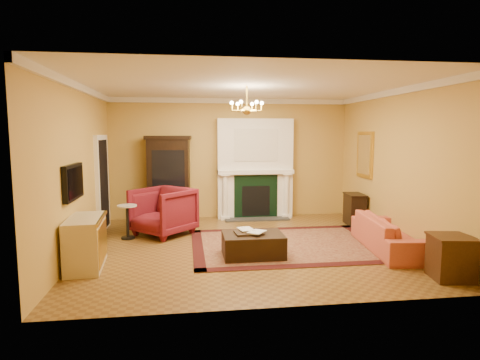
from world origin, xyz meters
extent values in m
cube|color=brown|center=(0.00, 0.00, -0.01)|extent=(6.00, 5.50, 0.02)
cube|color=white|center=(0.00, 0.00, 3.01)|extent=(6.00, 5.50, 0.02)
cube|color=#BF9344|center=(0.00, 2.76, 1.50)|extent=(6.00, 0.02, 3.00)
cube|color=#BF9344|center=(0.00, -2.76, 1.50)|extent=(6.00, 0.02, 3.00)
cube|color=#BF9344|center=(-3.01, 0.00, 1.50)|extent=(0.02, 5.50, 3.00)
cube|color=#BF9344|center=(3.01, 0.00, 1.50)|extent=(0.02, 5.50, 3.00)
cube|color=white|center=(0.60, 2.59, 1.25)|extent=(1.90, 0.32, 2.50)
cube|color=silver|center=(0.60, 2.42, 1.85)|extent=(1.10, 0.01, 0.80)
cube|color=black|center=(0.60, 2.42, 0.55)|extent=(1.10, 0.02, 1.10)
cube|color=black|center=(0.60, 2.42, 0.45)|extent=(0.70, 0.02, 0.75)
cube|color=#333333|center=(0.60, 2.30, 0.02)|extent=(1.60, 0.50, 0.04)
cube|color=white|center=(0.60, 2.53, 1.18)|extent=(1.90, 0.44, 0.10)
cylinder|color=white|center=(-0.18, 2.41, 0.59)|extent=(0.14, 0.14, 1.18)
cylinder|color=white|center=(1.38, 2.41, 0.59)|extent=(0.14, 0.14, 1.18)
cube|color=white|center=(0.00, 2.71, 2.94)|extent=(6.00, 0.08, 0.12)
cube|color=white|center=(-2.96, 0.00, 2.94)|extent=(0.08, 5.50, 0.12)
cube|color=white|center=(2.96, 0.00, 2.94)|extent=(0.08, 5.50, 0.12)
cube|color=silver|center=(-2.96, 1.70, 1.05)|extent=(0.08, 1.05, 2.10)
cube|color=black|center=(-2.92, 1.70, 1.02)|extent=(0.02, 0.85, 1.95)
cube|color=black|center=(-2.95, -0.60, 1.35)|extent=(0.08, 0.95, 0.58)
cube|color=black|center=(-2.90, -0.60, 1.35)|extent=(0.01, 0.85, 0.48)
cube|color=gold|center=(2.97, 1.40, 1.65)|extent=(0.05, 0.76, 1.05)
cube|color=white|center=(2.94, 1.40, 1.65)|extent=(0.01, 0.62, 0.90)
cylinder|color=gold|center=(0.00, 0.00, 2.80)|extent=(0.03, 0.03, 0.40)
sphere|color=gold|center=(0.00, 0.00, 2.55)|extent=(0.16, 0.16, 0.16)
sphere|color=#FFE5B2|center=(0.28, 0.00, 2.69)|extent=(0.07, 0.07, 0.07)
sphere|color=#FFE5B2|center=(0.14, 0.24, 2.69)|extent=(0.07, 0.07, 0.07)
sphere|color=#FFE5B2|center=(-0.14, 0.24, 2.69)|extent=(0.07, 0.07, 0.07)
sphere|color=#FFE5B2|center=(-0.28, 0.00, 2.69)|extent=(0.07, 0.07, 0.07)
sphere|color=#FFE5B2|center=(-0.14, -0.24, 2.69)|extent=(0.07, 0.07, 0.07)
sphere|color=#FFE5B2|center=(0.14, -0.24, 2.69)|extent=(0.07, 0.07, 0.07)
cube|color=#42100E|center=(0.79, -0.04, 0.01)|extent=(3.63, 2.72, 0.01)
cube|color=black|center=(-1.55, 2.49, 0.99)|extent=(1.03, 0.54, 1.99)
imported|color=maroon|center=(-1.62, 1.08, 0.55)|extent=(1.46, 1.46, 1.10)
cylinder|color=black|center=(-2.32, 0.84, 0.02)|extent=(0.27, 0.27, 0.04)
cylinder|color=black|center=(-2.32, 0.84, 0.35)|extent=(0.06, 0.06, 0.62)
cylinder|color=white|center=(-2.32, 0.84, 0.68)|extent=(0.39, 0.39, 0.03)
cube|color=#BFAF8B|center=(-2.73, -0.87, 0.41)|extent=(0.60, 1.12, 0.81)
imported|color=#BA503B|center=(2.57, -0.62, 0.41)|extent=(0.86, 2.15, 0.82)
cube|color=#3B2210|center=(2.72, -2.13, 0.31)|extent=(0.61, 0.61, 0.62)
cube|color=black|center=(2.78, 1.44, 0.35)|extent=(0.42, 0.66, 0.70)
cube|color=black|center=(0.01, -0.67, 0.21)|extent=(1.05, 0.76, 0.39)
cube|color=black|center=(-0.06, -0.65, 0.42)|extent=(0.50, 0.40, 0.03)
imported|color=gray|center=(-0.21, -0.56, 0.60)|extent=(0.24, 0.08, 0.32)
imported|color=gray|center=(-0.02, -0.66, 0.60)|extent=(0.20, 0.16, 0.32)
cylinder|color=tan|center=(-0.19, 2.53, 1.27)|extent=(0.10, 0.10, 0.08)
cone|color=#0E3410|center=(-0.19, 2.53, 1.46)|extent=(0.14, 0.14, 0.30)
cylinder|color=tan|center=(1.17, 2.53, 1.28)|extent=(0.12, 0.12, 0.09)
cone|color=#0E3410|center=(1.17, 2.53, 1.50)|extent=(0.17, 0.17, 0.36)
camera|label=1|loc=(-1.11, -7.37, 2.14)|focal=30.00mm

